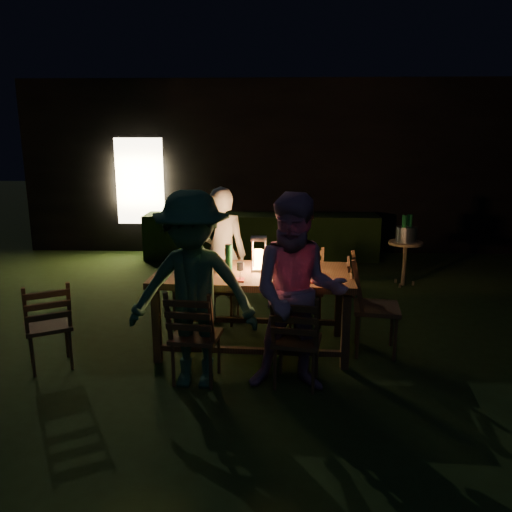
{
  "coord_description": "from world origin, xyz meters",
  "views": [
    {
      "loc": [
        -0.27,
        -5.19,
        2.15
      ],
      "look_at": [
        -0.46,
        -0.06,
        0.93
      ],
      "focal_mm": 35.0,
      "sensor_mm": 36.0,
      "label": 1
    }
  ],
  "objects_px": {
    "chair_near_left": "(196,352)",
    "chair_far_right": "(306,301)",
    "chair_far_left": "(222,299)",
    "chair_near_right": "(296,356)",
    "bottle_bucket_b": "(409,230)",
    "person_house_side": "(222,255)",
    "chair_spare": "(50,341)",
    "bottle_bucket_a": "(404,231)",
    "dining_table": "(253,280)",
    "chair_end": "(373,323)",
    "side_table": "(405,247)",
    "bottle_table": "(229,258)",
    "person_opp_right": "(298,294)",
    "lantern": "(259,256)",
    "person_opp_left": "(193,291)",
    "ice_bucket": "(406,234)"
  },
  "relations": [
    {
      "from": "chair_near_left",
      "to": "chair_far_right",
      "type": "height_order",
      "value": "chair_near_left"
    },
    {
      "from": "chair_far_left",
      "to": "chair_near_right",
      "type": "bearing_deg",
      "value": 127.76
    },
    {
      "from": "bottle_bucket_b",
      "to": "person_house_side",
      "type": "bearing_deg",
      "value": -148.97
    },
    {
      "from": "chair_spare",
      "to": "bottle_bucket_a",
      "type": "xyz_separation_m",
      "value": [
        4.01,
        2.85,
        0.55
      ]
    },
    {
      "from": "dining_table",
      "to": "chair_far_right",
      "type": "xyz_separation_m",
      "value": [
        0.59,
        0.74,
        -0.47
      ]
    },
    {
      "from": "chair_end",
      "to": "bottle_bucket_a",
      "type": "bearing_deg",
      "value": 168.07
    },
    {
      "from": "side_table",
      "to": "bottle_table",
      "type": "bearing_deg",
      "value": -135.47
    },
    {
      "from": "person_opp_right",
      "to": "lantern",
      "type": "relative_size",
      "value": 4.92
    },
    {
      "from": "person_opp_left",
      "to": "person_opp_right",
      "type": "bearing_deg",
      "value": 0.0
    },
    {
      "from": "chair_spare",
      "to": "chair_near_left",
      "type": "bearing_deg",
      "value": -37.94
    },
    {
      "from": "dining_table",
      "to": "person_opp_left",
      "type": "xyz_separation_m",
      "value": [
        -0.49,
        -0.8,
        0.12
      ]
    },
    {
      "from": "chair_end",
      "to": "side_table",
      "type": "relative_size",
      "value": 1.58
    },
    {
      "from": "chair_end",
      "to": "bottle_table",
      "type": "xyz_separation_m",
      "value": [
        -1.48,
        0.07,
        0.65
      ]
    },
    {
      "from": "person_house_side",
      "to": "side_table",
      "type": "bearing_deg",
      "value": -146.43
    },
    {
      "from": "bottle_bucket_a",
      "to": "person_opp_right",
      "type": "bearing_deg",
      "value": -118.0
    },
    {
      "from": "chair_spare",
      "to": "person_opp_right",
      "type": "relative_size",
      "value": 0.53
    },
    {
      "from": "dining_table",
      "to": "person_opp_right",
      "type": "xyz_separation_m",
      "value": [
        0.41,
        -0.84,
        0.12
      ]
    },
    {
      "from": "chair_near_right",
      "to": "chair_end",
      "type": "bearing_deg",
      "value": 52.15
    },
    {
      "from": "person_house_side",
      "to": "bottle_bucket_a",
      "type": "relative_size",
      "value": 5.03
    },
    {
      "from": "chair_far_left",
      "to": "lantern",
      "type": "xyz_separation_m",
      "value": [
        0.46,
        -0.74,
        0.71
      ]
    },
    {
      "from": "person_house_side",
      "to": "side_table",
      "type": "distance_m",
      "value": 2.99
    },
    {
      "from": "chair_end",
      "to": "chair_spare",
      "type": "height_order",
      "value": "chair_end"
    },
    {
      "from": "chair_far_right",
      "to": "dining_table",
      "type": "bearing_deg",
      "value": 56.71
    },
    {
      "from": "chair_far_left",
      "to": "person_opp_right",
      "type": "xyz_separation_m",
      "value": [
        0.82,
        -1.63,
        0.59
      ]
    },
    {
      "from": "bottle_table",
      "to": "side_table",
      "type": "bearing_deg",
      "value": 44.53
    },
    {
      "from": "person_house_side",
      "to": "bottle_table",
      "type": "xyz_separation_m",
      "value": [
        0.16,
        -0.83,
        0.16
      ]
    },
    {
      "from": "chair_near_left",
      "to": "chair_far_left",
      "type": "height_order",
      "value": "chair_near_left"
    },
    {
      "from": "dining_table",
      "to": "person_opp_right",
      "type": "relative_size",
      "value": 1.18
    },
    {
      "from": "bottle_bucket_a",
      "to": "chair_near_right",
      "type": "bearing_deg",
      "value": -118.39
    },
    {
      "from": "chair_end",
      "to": "person_opp_left",
      "type": "bearing_deg",
      "value": -58.53
    },
    {
      "from": "chair_near_left",
      "to": "chair_far_right",
      "type": "xyz_separation_m",
      "value": [
        1.07,
        1.49,
        -0.0
      ]
    },
    {
      "from": "dining_table",
      "to": "bottle_bucket_b",
      "type": "distance_m",
      "value": 3.26
    },
    {
      "from": "dining_table",
      "to": "side_table",
      "type": "relative_size",
      "value": 3.05
    },
    {
      "from": "person_house_side",
      "to": "person_opp_left",
      "type": "distance_m",
      "value": 1.64
    },
    {
      "from": "person_house_side",
      "to": "ice_bucket",
      "type": "bearing_deg",
      "value": -146.43
    },
    {
      "from": "chair_far_left",
      "to": "person_opp_right",
      "type": "height_order",
      "value": "person_opp_right"
    },
    {
      "from": "chair_far_right",
      "to": "person_house_side",
      "type": "distance_m",
      "value": 1.13
    },
    {
      "from": "bottle_bucket_b",
      "to": "lantern",
      "type": "bearing_deg",
      "value": -132.23
    },
    {
      "from": "chair_near_left",
      "to": "chair_spare",
      "type": "relative_size",
      "value": 1.02
    },
    {
      "from": "lantern",
      "to": "bottle_table",
      "type": "xyz_separation_m",
      "value": [
        -0.3,
        -0.04,
        -0.02
      ]
    },
    {
      "from": "chair_far_right",
      "to": "ice_bucket",
      "type": "xyz_separation_m",
      "value": [
        1.56,
        1.63,
        0.5
      ]
    },
    {
      "from": "lantern",
      "to": "person_opp_left",
      "type": "bearing_deg",
      "value": -122.59
    },
    {
      "from": "bottle_bucket_a",
      "to": "chair_spare",
      "type": "bearing_deg",
      "value": -144.57
    },
    {
      "from": "dining_table",
      "to": "chair_spare",
      "type": "bearing_deg",
      "value": -161.95
    },
    {
      "from": "chair_end",
      "to": "bottle_bucket_a",
      "type": "height_order",
      "value": "chair_end"
    },
    {
      "from": "chair_far_left",
      "to": "chair_far_right",
      "type": "relative_size",
      "value": 0.97
    },
    {
      "from": "lantern",
      "to": "bottle_bucket_b",
      "type": "relative_size",
      "value": 1.09
    },
    {
      "from": "chair_end",
      "to": "bottle_table",
      "type": "bearing_deg",
      "value": -84.54
    },
    {
      "from": "chair_near_left",
      "to": "chair_spare",
      "type": "distance_m",
      "value": 1.45
    },
    {
      "from": "chair_end",
      "to": "chair_far_right",
      "type": "bearing_deg",
      "value": -133.16
    }
  ]
}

